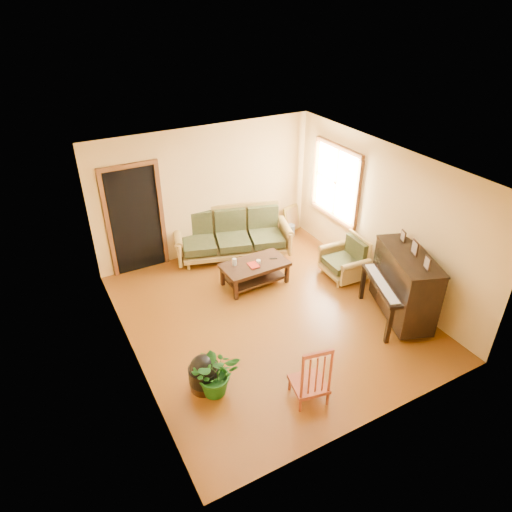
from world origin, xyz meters
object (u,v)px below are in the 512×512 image
ceramic_crock (290,230)px  red_chair (310,371)px  sofa (233,235)px  piano (404,287)px  footstool (204,376)px  potted_plant (216,372)px  armchair (344,258)px  coffee_table (255,273)px

ceramic_crock → red_chair: bearing=-119.1°
sofa → ceramic_crock: sofa is taller
sofa → ceramic_crock: 1.54m
piano → ceramic_crock: piano is taller
red_chair → footstool: bearing=155.7°
sofa → potted_plant: bearing=-103.0°
piano → potted_plant: bearing=-158.9°
footstool → armchair: bearing=21.3°
footstool → potted_plant: bearing=-52.2°
footstool → potted_plant: (0.11, -0.14, 0.16)m
coffee_table → potted_plant: bearing=-129.7°
footstool → red_chair: red_chair is taller
armchair → footstool: bearing=-155.2°
piano → ceramic_crock: (-0.08, 3.29, -0.48)m
ceramic_crock → potted_plant: potted_plant is taller
piano → potted_plant: 3.36m
coffee_table → red_chair: (-0.66, -2.73, 0.26)m
coffee_table → footstool: coffee_table is taller
armchair → piano: size_ratio=0.59×
sofa → piano: piano is taller
coffee_table → potted_plant: (-1.70, -2.05, 0.15)m
coffee_table → ceramic_crock: (1.57, 1.28, -0.09)m
piano → footstool: piano is taller
coffee_table → ceramic_crock: size_ratio=4.67×
armchair → red_chair: 3.09m
sofa → red_chair: 3.89m
armchair → ceramic_crock: size_ratio=3.11×
red_chair → potted_plant: size_ratio=1.33×
sofa → footstool: (-1.90, -2.99, -0.28)m
sofa → footstool: bearing=-105.7°
sofa → piano: size_ratio=1.65×
red_chair → ceramic_crock: red_chair is taller
red_chair → ceramic_crock: (2.23, 4.01, -0.35)m
piano → red_chair: (-2.31, -0.72, -0.12)m
piano → red_chair: 2.42m
sofa → red_chair: (-0.74, -3.81, -0.00)m
coffee_table → piano: (1.65, -2.01, 0.39)m
footstool → red_chair: (1.16, -0.82, 0.28)m
sofa → piano: 3.47m
potted_plant → red_chair: bearing=-33.0°
sofa → potted_plant: 3.61m
coffee_table → red_chair: bearing=-103.5°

